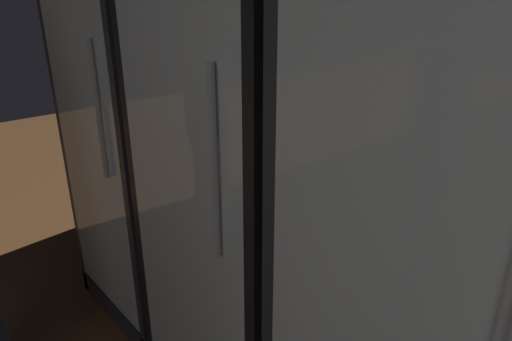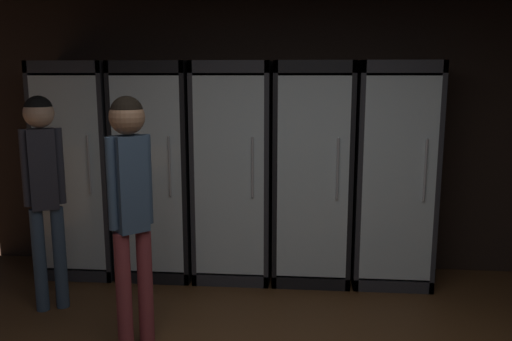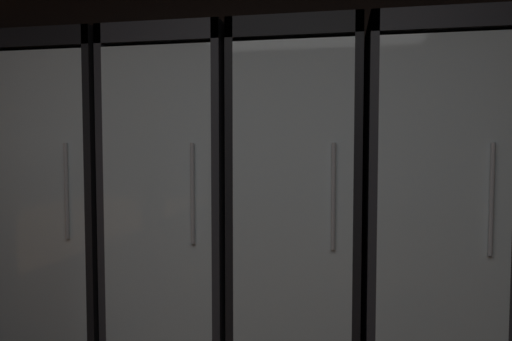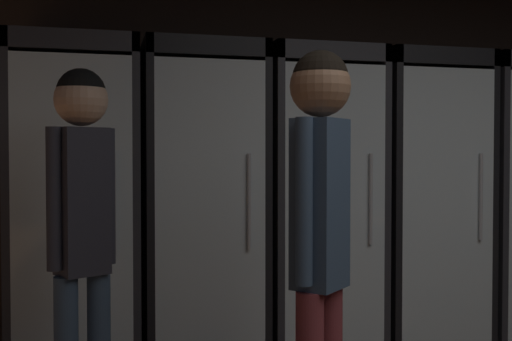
% 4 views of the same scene
% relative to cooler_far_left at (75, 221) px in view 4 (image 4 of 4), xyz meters
% --- Properties ---
extents(wall_back, '(6.00, 0.06, 2.80)m').
position_rel_cooler_far_left_xyz_m(wall_back, '(1.97, 0.29, 0.47)').
color(wall_back, black).
rests_on(wall_back, ground).
extents(cooler_far_left, '(0.66, 0.59, 1.90)m').
position_rel_cooler_far_left_xyz_m(cooler_far_left, '(0.00, 0.00, 0.00)').
color(cooler_far_left, '#2B2B30').
rests_on(cooler_far_left, ground).
extents(cooler_left, '(0.66, 0.59, 1.90)m').
position_rel_cooler_far_left_xyz_m(cooler_left, '(0.69, 0.00, 0.00)').
color(cooler_left, black).
rests_on(cooler_left, ground).
extents(cooler_center, '(0.66, 0.59, 1.90)m').
position_rel_cooler_far_left_xyz_m(cooler_center, '(1.37, 0.00, -0.00)').
color(cooler_center, '#2B2B30').
rests_on(cooler_center, ground).
extents(cooler_right, '(0.66, 0.59, 1.90)m').
position_rel_cooler_far_left_xyz_m(cooler_right, '(2.06, 0.00, -0.00)').
color(cooler_right, black).
rests_on(cooler_right, ground).
extents(shopper_near, '(0.27, 0.22, 1.64)m').
position_rel_cooler_far_left_xyz_m(shopper_near, '(0.06, -0.84, 0.12)').
color(shopper_near, '#384C66').
rests_on(shopper_near, ground).
extents(shopper_far, '(0.24, 0.24, 1.66)m').
position_rel_cooler_far_left_xyz_m(shopper_far, '(0.90, -1.37, 0.13)').
color(shopper_far, brown).
rests_on(shopper_far, ground).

